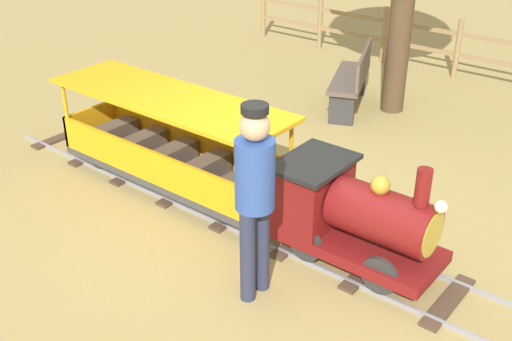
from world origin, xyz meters
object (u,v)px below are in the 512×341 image
object	(u,v)px
conductor_person	(255,189)
park_bench	(353,79)
locomotive	(350,212)
passenger_car	(172,151)

from	to	relation	value
conductor_person	park_bench	distance (m)	4.18
conductor_person	park_bench	size ratio (longest dim) A/B	1.20
locomotive	conductor_person	size ratio (longest dim) A/B	0.89
passenger_car	park_bench	bearing A→B (deg)	174.00
passenger_car	park_bench	world-z (taller)	passenger_car
passenger_car	park_bench	distance (m)	3.07
passenger_car	locomotive	bearing A→B (deg)	90.00
locomotive	conductor_person	xyz separation A→B (m)	(0.84, -0.34, 0.47)
passenger_car	conductor_person	distance (m)	2.02
locomotive	passenger_car	size ratio (longest dim) A/B	0.54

